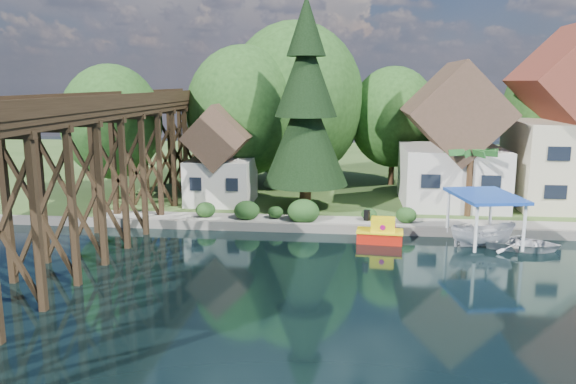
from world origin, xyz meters
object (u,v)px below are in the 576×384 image
object	(u,v)px
shed	(221,161)
tugboat	(380,233)
conifer	(306,109)
boat_white_a	(523,242)
house_left	(452,145)
palm_tree	(471,154)
trestle_bridge	(109,157)
house_center	(573,129)
boat_canopy	(484,224)

from	to	relation	value
shed	tugboat	xyz separation A→B (m)	(12.11, -8.36, -3.20)
shed	conifer	xyz separation A→B (m)	(6.82, -1.57, 4.19)
shed	boat_white_a	size ratio (longest dim) A/B	1.79
house_left	shed	distance (m)	18.11
house_left	tugboat	bearing A→B (deg)	-120.85
conifer	tugboat	world-z (taller)	conifer
tugboat	boat_white_a	distance (m)	8.50
palm_tree	tugboat	world-z (taller)	palm_tree
trestle_bridge	conifer	distance (m)	14.38
palm_tree	trestle_bridge	bearing A→B (deg)	-164.02
house_center	boat_canopy	xyz separation A→B (m)	(-8.66, -10.52, -5.01)
house_center	conifer	distance (m)	20.56
shed	trestle_bridge	bearing A→B (deg)	-118.19
house_center	conifer	bearing A→B (deg)	-169.95
trestle_bridge	shed	size ratio (longest dim) A/B	5.63
house_center	shed	bearing A→B (deg)	-175.76
house_left	conifer	bearing A→B (deg)	-164.62
house_left	palm_tree	bearing A→B (deg)	-81.62
house_center	boat_canopy	bearing A→B (deg)	-129.45
shed	conifer	bearing A→B (deg)	-13.00
boat_white_a	boat_canopy	distance (m)	2.48
boat_white_a	trestle_bridge	bearing A→B (deg)	103.07
trestle_bridge	shed	world-z (taller)	trestle_bridge
trestle_bridge	palm_tree	xyz separation A→B (m)	(23.60, 6.76, -0.37)
tugboat	house_center	bearing A→B (deg)	34.83
house_center	boat_canopy	world-z (taller)	house_center
conifer	boat_white_a	bearing A→B (deg)	-28.28
trestle_bridge	tugboat	world-z (taller)	trestle_bridge
trestle_bridge	tugboat	distance (m)	17.78
house_left	boat_canopy	world-z (taller)	house_left
shed	palm_tree	bearing A→B (deg)	-7.86
shed	tugboat	size ratio (longest dim) A/B	2.60
house_center	tugboat	size ratio (longest dim) A/B	4.61
house_left	conifer	distance (m)	11.95
trestle_bridge	boat_canopy	size ratio (longest dim) A/B	7.81
house_left	trestle_bridge	bearing A→B (deg)	-154.79
house_left	tugboat	world-z (taller)	house_left
conifer	boat_white_a	size ratio (longest dim) A/B	3.56
house_center	shed	distance (m)	27.20
house_left	boat_white_a	distance (m)	11.77
trestle_bridge	boat_white_a	distance (m)	26.06
boat_white_a	tugboat	bearing A→B (deg)	98.06
house_center	boat_canopy	distance (m)	14.52
boat_canopy	house_left	bearing A→B (deg)	91.96
boat_white_a	palm_tree	bearing A→B (deg)	29.53
boat_canopy	house_center	bearing A→B (deg)	50.55
conifer	tugboat	xyz separation A→B (m)	(5.30, -6.78, -7.38)
palm_tree	boat_white_a	xyz separation A→B (m)	(1.99, -6.41, -4.53)
house_left	boat_canopy	distance (m)	10.70
shed	house_left	bearing A→B (deg)	4.77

